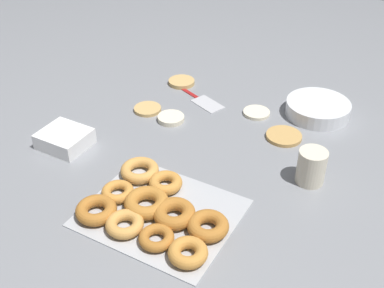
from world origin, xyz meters
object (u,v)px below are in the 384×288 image
(pancake_0, at_px, (284,136))
(pancake_2, at_px, (171,118))
(container_stack, at_px, (65,139))
(paper_cup, at_px, (311,167))
(pancake_1, at_px, (256,113))
(batter_bowl, at_px, (318,109))
(pancake_4, at_px, (148,109))
(pancake_3, at_px, (182,82))
(spatula, at_px, (202,101))
(donut_tray, at_px, (154,209))

(pancake_0, relative_size, pancake_2, 1.27)
(container_stack, relative_size, paper_cup, 1.41)
(pancake_1, height_order, batter_bowl, batter_bowl)
(pancake_4, xyz_separation_m, container_stack, (-0.10, -0.28, 0.02))
(pancake_3, xyz_separation_m, paper_cup, (0.56, -0.30, 0.04))
(batter_bowl, bearing_deg, spatula, -164.02)
(pancake_1, height_order, donut_tray, donut_tray)
(pancake_2, bearing_deg, batter_bowl, 33.39)
(pancake_3, height_order, donut_tray, donut_tray)
(pancake_1, bearing_deg, batter_bowl, 27.95)
(pancake_4, bearing_deg, pancake_3, 89.12)
(pancake_1, bearing_deg, container_stack, -133.79)
(container_stack, bearing_deg, batter_bowl, 41.80)
(donut_tray, relative_size, spatula, 1.52)
(pancake_3, relative_size, donut_tray, 0.26)
(container_stack, xyz_separation_m, paper_cup, (0.66, 0.19, 0.02))
(donut_tray, bearing_deg, spatula, 106.30)
(pancake_3, relative_size, paper_cup, 0.97)
(paper_cup, bearing_deg, pancake_4, 170.90)
(pancake_0, height_order, pancake_2, pancake_2)
(pancake_0, distance_m, batter_bowl, 0.18)
(container_stack, bearing_deg, pancake_2, 53.68)
(donut_tray, relative_size, batter_bowl, 1.78)
(spatula, bearing_deg, pancake_4, -110.46)
(pancake_1, relative_size, pancake_4, 0.96)
(pancake_4, bearing_deg, pancake_1, 25.69)
(pancake_1, distance_m, paper_cup, 0.35)
(container_stack, distance_m, spatula, 0.47)
(pancake_0, distance_m, spatula, 0.32)
(pancake_2, distance_m, pancake_3, 0.24)
(pancake_4, height_order, batter_bowl, batter_bowl)
(paper_cup, distance_m, spatula, 0.50)
(pancake_2, height_order, donut_tray, donut_tray)
(pancake_1, distance_m, donut_tray, 0.55)
(pancake_0, relative_size, pancake_3, 1.15)
(pancake_3, relative_size, spatula, 0.39)
(batter_bowl, bearing_deg, pancake_1, -152.05)
(donut_tray, xyz_separation_m, spatula, (-0.16, 0.53, -0.01))
(pancake_2, height_order, pancake_3, pancake_2)
(pancake_3, bearing_deg, batter_bowl, 3.57)
(paper_cup, xyz_separation_m, spatula, (-0.44, 0.23, -0.04))
(donut_tray, xyz_separation_m, paper_cup, (0.28, 0.30, 0.03))
(pancake_0, xyz_separation_m, container_stack, (-0.53, -0.34, 0.02))
(pancake_1, relative_size, batter_bowl, 0.42)
(batter_bowl, distance_m, container_stack, 0.78)
(pancake_3, bearing_deg, container_stack, -101.66)
(pancake_0, height_order, pancake_4, same)
(batter_bowl, relative_size, spatula, 0.85)
(pancake_2, distance_m, donut_tray, 0.42)
(pancake_1, relative_size, spatula, 0.36)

